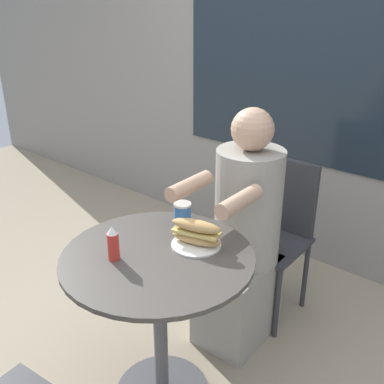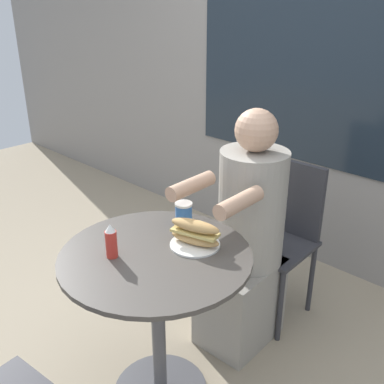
{
  "view_description": "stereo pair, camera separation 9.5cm",
  "coord_description": "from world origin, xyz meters",
  "px_view_note": "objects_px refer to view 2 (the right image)",
  "views": [
    {
      "loc": [
        1.09,
        -1.07,
        1.67
      ],
      "look_at": [
        0.0,
        0.21,
        0.94
      ],
      "focal_mm": 42.0,
      "sensor_mm": 36.0,
      "label": 1
    },
    {
      "loc": [
        1.16,
        -1.01,
        1.67
      ],
      "look_at": [
        0.0,
        0.21,
        0.94
      ],
      "focal_mm": 42.0,
      "sensor_mm": 36.0,
      "label": 2
    }
  ],
  "objects_px": {
    "cafe_table": "(157,294)",
    "seated_diner": "(246,247)",
    "diner_chair": "(283,226)",
    "sandwich_on_plate": "(195,235)",
    "drink_cup": "(184,214)",
    "condiment_bottle": "(111,241)"
  },
  "relations": [
    {
      "from": "cafe_table",
      "to": "seated_diner",
      "type": "bearing_deg",
      "value": 87.11
    },
    {
      "from": "diner_chair",
      "to": "seated_diner",
      "type": "bearing_deg",
      "value": 88.75
    },
    {
      "from": "diner_chair",
      "to": "seated_diner",
      "type": "distance_m",
      "value": 0.34
    },
    {
      "from": "sandwich_on_plate",
      "to": "drink_cup",
      "type": "height_order",
      "value": "sandwich_on_plate"
    },
    {
      "from": "drink_cup",
      "to": "condiment_bottle",
      "type": "relative_size",
      "value": 0.76
    },
    {
      "from": "seated_diner",
      "to": "drink_cup",
      "type": "xyz_separation_m",
      "value": [
        -0.12,
        -0.32,
        0.26
      ]
    },
    {
      "from": "diner_chair",
      "to": "drink_cup",
      "type": "height_order",
      "value": "diner_chair"
    },
    {
      "from": "diner_chair",
      "to": "condiment_bottle",
      "type": "distance_m",
      "value": 1.09
    },
    {
      "from": "diner_chair",
      "to": "condiment_bottle",
      "type": "bearing_deg",
      "value": 80.88
    },
    {
      "from": "sandwich_on_plate",
      "to": "cafe_table",
      "type": "bearing_deg",
      "value": -114.08
    },
    {
      "from": "drink_cup",
      "to": "diner_chair",
      "type": "bearing_deg",
      "value": 80.19
    },
    {
      "from": "seated_diner",
      "to": "drink_cup",
      "type": "distance_m",
      "value": 0.42
    },
    {
      "from": "seated_diner",
      "to": "condiment_bottle",
      "type": "relative_size",
      "value": 8.6
    },
    {
      "from": "cafe_table",
      "to": "diner_chair",
      "type": "xyz_separation_m",
      "value": [
        0.02,
        0.91,
        -0.02
      ]
    },
    {
      "from": "cafe_table",
      "to": "seated_diner",
      "type": "relative_size",
      "value": 0.63
    },
    {
      "from": "cafe_table",
      "to": "sandwich_on_plate",
      "type": "bearing_deg",
      "value": 65.92
    },
    {
      "from": "cafe_table",
      "to": "sandwich_on_plate",
      "type": "height_order",
      "value": "sandwich_on_plate"
    },
    {
      "from": "diner_chair",
      "to": "drink_cup",
      "type": "distance_m",
      "value": 0.72
    },
    {
      "from": "seated_diner",
      "to": "diner_chair",
      "type": "bearing_deg",
      "value": -91.25
    },
    {
      "from": "sandwich_on_plate",
      "to": "drink_cup",
      "type": "relative_size",
      "value": 2.08
    },
    {
      "from": "sandwich_on_plate",
      "to": "diner_chair",
      "type": "bearing_deg",
      "value": 93.4
    },
    {
      "from": "drink_cup",
      "to": "condiment_bottle",
      "type": "height_order",
      "value": "condiment_bottle"
    }
  ]
}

